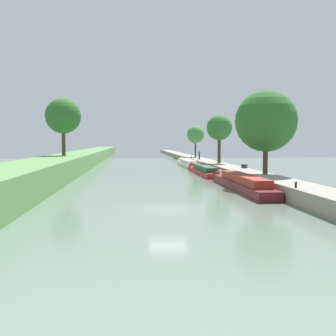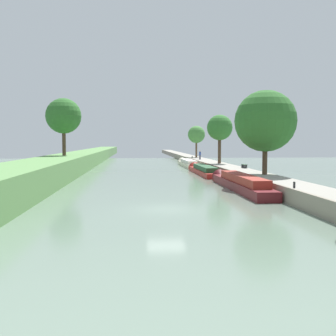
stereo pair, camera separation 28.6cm
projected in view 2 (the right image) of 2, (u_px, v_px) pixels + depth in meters
The scene contains 14 objects.
ground_plane at pixel (166, 209), 25.91m from camera, with size 160.00×160.00×0.00m, color slate.
right_towpath at pixel (320, 199), 26.76m from camera, with size 3.07×260.00×1.15m.
stone_quay at pixel (296, 198), 26.62m from camera, with size 0.25×260.00×1.20m.
narrowboat_maroon at pixel (239, 183), 36.57m from camera, with size 1.87×16.80×1.97m.
narrowboat_red at pixel (203, 170), 54.22m from camera, with size 1.94×15.95×1.84m.
narrowboat_cream at pixel (187, 163), 70.64m from camera, with size 1.93×16.06×1.83m.
tree_rightbank_midnear at pixel (265, 121), 39.16m from camera, with size 6.16×6.16×8.44m.
tree_rightbank_midfar at pixel (220, 128), 59.02m from camera, with size 3.85×3.85×7.34m.
tree_rightbank_far at pixel (196, 135), 82.16m from camera, with size 3.61×3.61×6.59m.
tree_leftbank_downstream at pixel (64, 116), 56.77m from camera, with size 5.12×5.12×8.30m.
person_walking at pixel (200, 155), 72.30m from camera, with size 0.34×0.34×1.66m.
mooring_bollard_near at pixel (294, 185), 27.97m from camera, with size 0.16×0.16×0.45m.
mooring_bollard_far at pixel (192, 157), 77.63m from camera, with size 0.16×0.16×0.45m.
park_bench at pixel (244, 165), 49.03m from camera, with size 0.44×1.50×0.47m.
Camera 2 is at (-2.05, -25.58, 4.47)m, focal length 41.89 mm.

